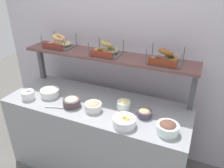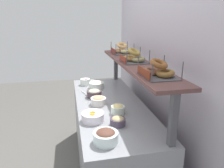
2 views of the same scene
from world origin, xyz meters
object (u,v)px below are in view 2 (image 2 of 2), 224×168
at_px(serving_spoon_near_plate, 85,94).
at_px(bagel_basket_cinnamon_raisin, 158,71).
at_px(bowl_fruit_salad, 93,117).
at_px(bowl_hummus, 118,121).
at_px(bowl_chocolate_spread, 106,136).
at_px(bagel_basket_plain, 122,50).
at_px(bowl_lox_spread, 98,100).
at_px(bowl_tuna_salad, 94,93).
at_px(bowl_cream_cheese, 97,85).
at_px(bowl_beet_salad, 85,82).
at_px(bagel_basket_everything, 134,57).
at_px(bowl_egg_salad, 118,109).

height_order(serving_spoon_near_plate, bagel_basket_cinnamon_raisin, bagel_basket_cinnamon_raisin).
bearing_deg(bowl_fruit_salad, bowl_hummus, 58.57).
distance_m(bowl_hummus, bowl_chocolate_spread, 0.28).
bearing_deg(bowl_hummus, bagel_basket_cinnamon_raisin, 75.25).
xyz_separation_m(bagel_basket_plain, bagel_basket_cinnamon_raisin, (1.18, -0.01, 0.00)).
xyz_separation_m(bowl_lox_spread, bagel_basket_plain, (-0.62, 0.41, 0.43)).
bearing_deg(bowl_chocolate_spread, bagel_basket_cinnamon_raisin, 109.56).
distance_m(bowl_fruit_salad, serving_spoon_near_plate, 0.69).
xyz_separation_m(bowl_tuna_salad, bowl_chocolate_spread, (0.94, -0.04, 0.00)).
bearing_deg(bagel_basket_plain, bowl_cream_cheese, -77.58).
height_order(bowl_beet_salad, bagel_basket_everything, bagel_basket_everything).
height_order(bowl_lox_spread, bagel_basket_everything, bagel_basket_everything).
height_order(bagel_basket_plain, bagel_basket_everything, bagel_basket_everything).
relative_size(bowl_lox_spread, bowl_fruit_salad, 0.82).
bearing_deg(bagel_basket_everything, bowl_egg_salad, -38.90).
distance_m(bowl_hummus, bowl_tuna_salad, 0.71).
distance_m(bowl_cream_cheese, bowl_egg_salad, 0.80).
distance_m(bowl_lox_spread, bagel_basket_plain, 0.86).
height_order(bowl_hummus, serving_spoon_near_plate, bowl_hummus).
xyz_separation_m(bowl_lox_spread, bowl_tuna_salad, (-0.23, -0.02, 0.00)).
height_order(bowl_tuna_salad, bagel_basket_everything, bagel_basket_everything).
relative_size(bowl_chocolate_spread, bagel_basket_everything, 0.63).
distance_m(bowl_beet_salad, bowl_egg_salad, 1.00).
bearing_deg(bagel_basket_everything, bowl_hummus, -29.31).
distance_m(bowl_fruit_salad, bagel_basket_cinnamon_raisin, 0.69).
distance_m(bowl_lox_spread, bagel_basket_everything, 0.58).
bearing_deg(bowl_lox_spread, bowl_hummus, 11.47).
relative_size(serving_spoon_near_plate, bagel_basket_everything, 0.61).
height_order(bowl_lox_spread, bowl_fruit_salad, bowl_lox_spread).
height_order(bowl_hummus, bowl_lox_spread, bowl_lox_spread).
xyz_separation_m(bowl_hummus, bowl_tuna_salad, (-0.70, -0.11, 0.01)).
relative_size(bowl_egg_salad, serving_spoon_near_plate, 0.75).
bearing_deg(serving_spoon_near_plate, bagel_basket_everything, 58.34).
bearing_deg(bagel_basket_plain, bowl_chocolate_spread, -18.95).
height_order(bowl_hummus, bowl_chocolate_spread, bowl_chocolate_spread).
height_order(bowl_chocolate_spread, bagel_basket_plain, bagel_basket_plain).
distance_m(bowl_fruit_salad, bagel_basket_everything, 0.76).
height_order(bowl_lox_spread, bowl_tuna_salad, same).
distance_m(bowl_lox_spread, serving_spoon_near_plate, 0.36).
bearing_deg(bowl_chocolate_spread, bowl_egg_salad, 156.38).
height_order(bowl_lox_spread, bowl_egg_salad, same).
relative_size(bowl_beet_salad, bagel_basket_everything, 0.46).
distance_m(bowl_cream_cheese, bagel_basket_cinnamon_raisin, 1.23).
xyz_separation_m(bowl_egg_salad, bagel_basket_plain, (-0.88, 0.26, 0.43)).
height_order(bowl_hummus, bagel_basket_everything, bagel_basket_everything).
xyz_separation_m(bowl_fruit_salad, bagel_basket_cinnamon_raisin, (0.20, 0.49, 0.44)).
xyz_separation_m(bowl_beet_salad, bowl_cream_cheese, (0.17, 0.13, 0.00)).
xyz_separation_m(bowl_hummus, serving_spoon_near_plate, (-0.81, -0.20, -0.03)).
bearing_deg(bowl_fruit_salad, bagel_basket_cinnamon_raisin, 68.10).
bearing_deg(bowl_hummus, bowl_tuna_salad, -170.99).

